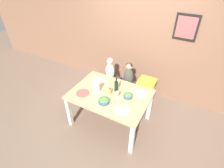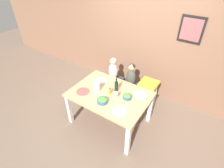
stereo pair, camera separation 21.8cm
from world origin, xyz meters
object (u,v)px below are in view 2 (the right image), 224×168
Objects in this scene: wine_glass_near at (116,93)px; dinner_plate_front_left at (83,91)px; chair_far_left at (113,81)px; person_child_center at (131,75)px; paper_towel_roll at (97,86)px; person_child_left at (113,69)px; salad_bowl_small at (127,97)px; dinner_plate_back_left at (101,81)px; chair_far_center at (130,88)px; wine_bottle at (116,86)px; chair_right_highchair at (148,88)px; salad_bowl_large at (102,100)px; dinner_plate_front_right at (120,111)px; dinner_plate_back_right at (140,95)px.

wine_glass_near is 0.67m from dinner_plate_front_left.
chair_far_left is 0.79× the size of person_child_center.
person_child_left is at bearing 102.78° from paper_towel_roll.
person_child_left is 2.26× the size of dinner_plate_front_left.
dinner_plate_back_left is (-0.72, 0.18, -0.04)m from salad_bowl_small.
salad_bowl_small is at bearing -66.97° from chair_far_center.
wine_bottle reaches higher than dinner_plate_back_left.
chair_right_highchair is at bearing 34.06° from dinner_plate_back_left.
salad_bowl_large is at bearing -51.38° from dinner_plate_back_left.
dinner_plate_front_right reaches higher than chair_far_left.
person_child_left is 2.82× the size of salad_bowl_large.
wine_bottle is 0.56m from dinner_plate_front_right.
salad_bowl_large reaches higher than chair_right_highchair.
wine_glass_near is at bearing 132.42° from dinner_plate_front_right.
chair_far_center is 1.15m from salad_bowl_large.
chair_far_center is at bearing 72.24° from paper_towel_roll.
dinner_plate_front_left is at bearing -159.40° from salad_bowl_small.
salad_bowl_small is at bearing -98.88° from chair_right_highchair.
salad_bowl_small is at bearing 34.69° from wine_glass_near.
wine_bottle is 0.46m from dinner_plate_back_left.
dinner_plate_back_left is at bearing 166.11° from salad_bowl_small.
person_child_center is 1.07m from salad_bowl_large.
paper_towel_roll is at bearing -147.43° from wine_bottle.
salad_bowl_small is at bearing -14.94° from wine_bottle.
person_child_center is at bearing 90.02° from salad_bowl_large.
dinner_plate_back_left is at bearing -145.94° from chair_right_highchair.
dinner_plate_front_left is at bearing -114.82° from person_child_center.
salad_bowl_small is (0.79, -0.74, 0.07)m from person_child_left.
paper_towel_roll reaches higher than chair_right_highchair.
person_child_center is 0.70m from dinner_plate_back_left.
person_child_center is 2.37× the size of paper_towel_roll.
dinner_plate_back_right is (0.96, -0.53, 0.38)m from chair_far_left.
wine_bottle is 0.65m from dinner_plate_front_left.
dinner_plate_back_right is at bearing -47.93° from person_child_center.
person_child_left and person_child_center have the same top height.
person_child_center reaches higher than dinner_plate_back_right.
chair_far_center is 1.79× the size of dinner_plate_back_right.
dinner_plate_back_left is 0.89m from dinner_plate_back_right.
paper_towel_roll is at bearing 160.29° from dinner_plate_front_right.
chair_far_left is 0.59m from person_child_center.
salad_bowl_small is (0.32, -0.74, 0.42)m from chair_far_center.
wine_glass_near is at bearing 54.86° from salad_bowl_large.
person_child_center reaches higher than salad_bowl_small.
wine_bottle reaches higher than dinner_plate_front_left.
wine_bottle is 0.41m from salad_bowl_large.
person_child_center is 1.91× the size of wine_bottle.
dinner_plate_back_left is at bearing 152.30° from wine_glass_near.
chair_far_left is 2.59× the size of wine_glass_near.
wine_bottle reaches higher than salad_bowl_small.
chair_far_left is at bearing 136.76° from salad_bowl_small.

